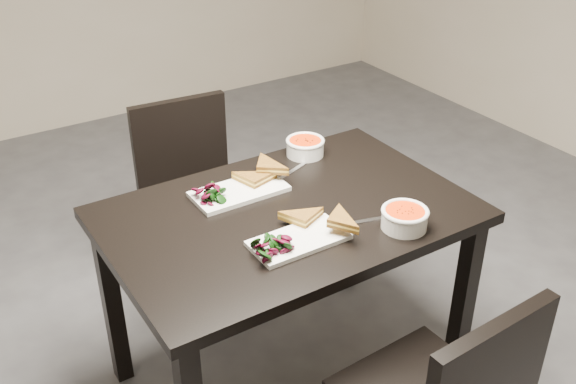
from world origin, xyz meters
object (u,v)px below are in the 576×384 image
object	(u,v)px
plate_near	(299,240)
plate_far	(239,191)
table	(288,235)
soup_bowl_near	(405,217)
chair_far	(192,187)
soup_bowl_far	(305,146)

from	to	relation	value
plate_near	plate_far	distance (m)	0.36
table	plate_far	distance (m)	0.23
plate_near	soup_bowl_near	size ratio (longest dim) A/B	2.00
table	chair_far	size ratio (longest dim) A/B	1.41
plate_far	soup_bowl_far	size ratio (longest dim) A/B	2.19
plate_near	plate_far	world-z (taller)	plate_far
plate_near	chair_far	bearing A→B (deg)	86.50
table	soup_bowl_far	xyz separation A→B (m)	(0.28, 0.31, 0.14)
chair_far	soup_bowl_near	bearing A→B (deg)	-70.61
plate_far	soup_bowl_far	bearing A→B (deg)	19.20
plate_near	soup_bowl_far	size ratio (longest dim) A/B	2.04
table	plate_near	xyz separation A→B (m)	(-0.07, -0.18, 0.11)
table	soup_bowl_far	distance (m)	0.44
table	plate_far	xyz separation A→B (m)	(-0.08, 0.19, 0.11)
plate_near	plate_far	size ratio (longest dim) A/B	0.93
table	chair_far	world-z (taller)	chair_far
chair_far	plate_near	size ratio (longest dim) A/B	2.80
soup_bowl_far	plate_near	bearing A→B (deg)	-125.59
plate_far	soup_bowl_near	bearing A→B (deg)	-54.41
plate_near	plate_far	xyz separation A→B (m)	(-0.01, 0.36, 0.00)
soup_bowl_near	plate_far	distance (m)	0.58
table	plate_near	bearing A→B (deg)	-112.42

